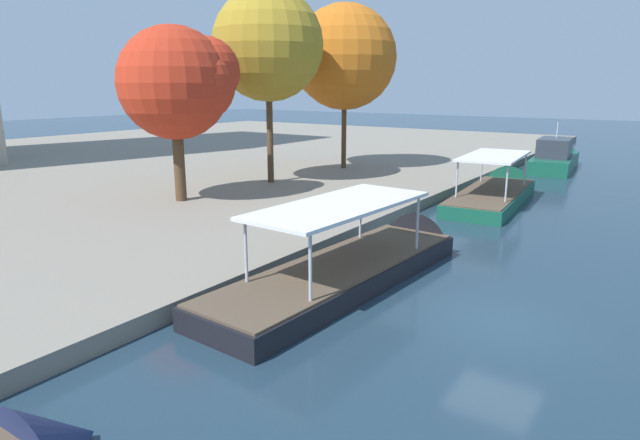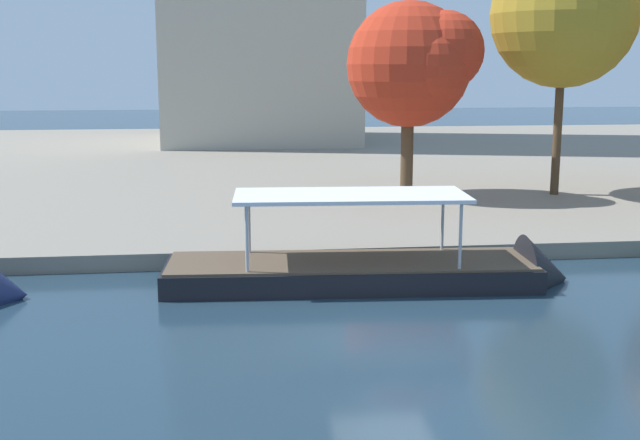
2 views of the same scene
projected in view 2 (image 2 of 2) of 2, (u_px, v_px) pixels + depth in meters
The scene contains 5 objects.
ground_plane at pixel (384, 343), 20.01m from camera, with size 220.00×220.00×0.00m, color #1E3342.
dock_promenade at pixel (282, 163), 54.50m from camera, with size 120.00×55.00×0.60m, color gray.
tour_boat_2 at pixel (386, 277), 25.40m from camera, with size 12.97×3.83×4.25m.
tree_0 at pixel (418, 63), 37.36m from camera, with size 6.25×6.00×9.23m.
tree_2 at pixel (564, 14), 37.68m from camera, with size 6.91×6.91×12.06m.
Camera 2 is at (-3.85, -18.73, 6.83)m, focal length 44.96 mm.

